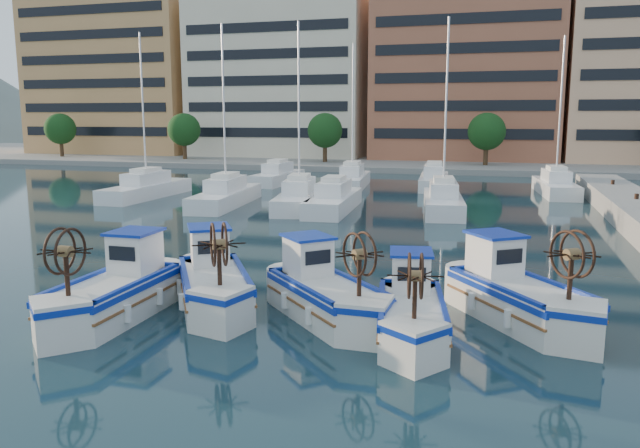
# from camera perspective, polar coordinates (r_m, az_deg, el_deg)

# --- Properties ---
(ground) EXTENTS (300.00, 300.00, 0.00)m
(ground) POSITION_cam_1_polar(r_m,az_deg,el_deg) (18.05, -2.83, -8.77)
(ground) COLOR #193942
(ground) RESTS_ON ground
(waterfront) EXTENTS (180.00, 40.00, 25.60)m
(waterfront) POSITION_cam_1_polar(r_m,az_deg,el_deg) (81.47, 19.19, 13.01)
(waterfront) COLOR gray
(waterfront) RESTS_ON ground
(yacht_marina) EXTENTS (40.62, 23.72, 11.50)m
(yacht_marina) POSITION_cam_1_polar(r_m,az_deg,el_deg) (45.14, 4.90, 3.10)
(yacht_marina) COLOR white
(yacht_marina) RESTS_ON ground
(fishing_boat_a) EXTENTS (2.00, 4.80, 2.99)m
(fishing_boat_a) POSITION_cam_1_polar(r_m,az_deg,el_deg) (19.02, -18.18, -5.69)
(fishing_boat_a) COLOR silver
(fishing_boat_a) RESTS_ON ground
(fishing_boat_b) EXTENTS (3.95, 4.83, 2.93)m
(fishing_boat_b) POSITION_cam_1_polar(r_m,az_deg,el_deg) (19.39, -9.71, -5.09)
(fishing_boat_b) COLOR silver
(fishing_boat_b) RESTS_ON ground
(fishing_boat_c) EXTENTS (4.34, 4.44, 2.85)m
(fishing_boat_c) POSITION_cam_1_polar(r_m,az_deg,el_deg) (18.02, 0.39, -6.18)
(fishing_boat_c) COLOR silver
(fishing_boat_c) RESTS_ON ground
(fishing_boat_d) EXTENTS (2.39, 4.36, 2.65)m
(fishing_boat_d) POSITION_cam_1_polar(r_m,az_deg,el_deg) (16.77, 8.35, -7.71)
(fishing_boat_d) COLOR silver
(fishing_boat_d) RESTS_ON ground
(fishing_boat_e) EXTENTS (4.25, 4.84, 2.99)m
(fishing_boat_e) POSITION_cam_1_polar(r_m,az_deg,el_deg) (18.57, 17.55, -6.03)
(fishing_boat_e) COLOR silver
(fishing_boat_e) RESTS_ON ground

